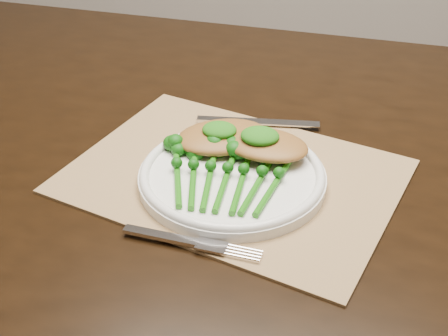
% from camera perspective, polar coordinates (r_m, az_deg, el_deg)
% --- Properties ---
extents(dining_table, '(1.67, 1.02, 0.75)m').
position_cam_1_polar(dining_table, '(1.18, 3.13, -13.08)').
color(dining_table, black).
rests_on(dining_table, ground).
extents(placemat, '(0.51, 0.44, 0.00)m').
position_cam_1_polar(placemat, '(0.86, 0.85, -0.74)').
color(placemat, '#97754D').
rests_on(placemat, dining_table).
extents(dinner_plate, '(0.25, 0.25, 0.02)m').
position_cam_1_polar(dinner_plate, '(0.84, 0.76, -0.69)').
color(dinner_plate, silver).
rests_on(dinner_plate, placemat).
extents(knife, '(0.19, 0.03, 0.01)m').
position_cam_1_polar(knife, '(0.98, 2.02, 4.28)').
color(knife, silver).
rests_on(knife, placemat).
extents(fork, '(0.17, 0.04, 0.01)m').
position_cam_1_polar(fork, '(0.74, -2.18, -6.95)').
color(fork, silver).
rests_on(fork, placemat).
extents(chicken_fillet_left, '(0.16, 0.14, 0.03)m').
position_cam_1_polar(chicken_fillet_left, '(0.89, -0.10, 2.87)').
color(chicken_fillet_left, '#8E5E29').
rests_on(chicken_fillet_left, dinner_plate).
extents(chicken_fillet_right, '(0.13, 0.10, 0.02)m').
position_cam_1_polar(chicken_fillet_right, '(0.87, 3.84, 2.14)').
color(chicken_fillet_right, '#8E5E29').
rests_on(chicken_fillet_right, dinner_plate).
extents(pesto_dollop_left, '(0.05, 0.04, 0.02)m').
position_cam_1_polar(pesto_dollop_left, '(0.88, -0.43, 3.50)').
color(pesto_dollop_left, '#134F0B').
rests_on(pesto_dollop_left, chicken_fillet_left).
extents(pesto_dollop_right, '(0.05, 0.05, 0.02)m').
position_cam_1_polar(pesto_dollop_right, '(0.86, 3.31, 2.94)').
color(pesto_dollop_right, '#134F0B').
rests_on(pesto_dollop_right, chicken_fillet_right).
extents(broccolini_bundle, '(0.15, 0.17, 0.04)m').
position_cam_1_polar(broccolini_bundle, '(0.81, 0.08, -1.23)').
color(broccolini_bundle, '#19620D').
rests_on(broccolini_bundle, dinner_plate).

